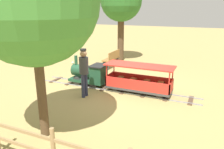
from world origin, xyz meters
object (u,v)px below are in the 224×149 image
object	(u,v)px
locomotive	(90,73)
oak_tree_far	(121,2)
conductor_person	(84,69)
park_bench	(112,59)
passenger_car	(139,81)

from	to	relation	value
locomotive	oak_tree_far	distance (m)	5.23
conductor_person	park_bench	bearing A→B (deg)	10.88
conductor_person	passenger_car	bearing A→B (deg)	-56.16
park_bench	locomotive	bearing A→B (deg)	-172.59
locomotive	passenger_car	world-z (taller)	locomotive
oak_tree_far	park_bench	bearing A→B (deg)	-174.79
passenger_car	oak_tree_far	distance (m)	5.78
conductor_person	park_bench	world-z (taller)	conductor_person
passenger_car	conductor_person	world-z (taller)	conductor_person
passenger_car	park_bench	bearing A→B (deg)	38.49
conductor_person	park_bench	distance (m)	4.05
passenger_car	park_bench	xyz separation A→B (m)	(2.91, 2.31, -0.01)
locomotive	park_bench	size ratio (longest dim) A/B	1.11
passenger_car	oak_tree_far	world-z (taller)	oak_tree_far
conductor_person	locomotive	bearing A→B (deg)	20.10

